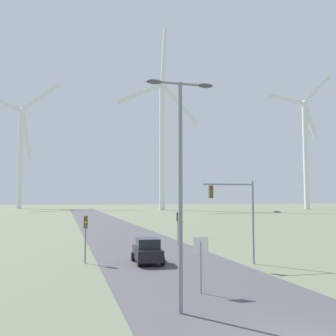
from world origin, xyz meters
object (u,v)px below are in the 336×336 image
at_px(car_approaching, 147,251).
at_px(stop_sign_near, 201,254).
at_px(streetlamp, 180,165).
at_px(wind_turbine_center, 162,131).
at_px(traffic_light_post_near_left, 86,228).
at_px(wind_turbine_right, 305,144).
at_px(traffic_light_mast_overhead, 236,205).
at_px(wind_turbine_left, 21,146).
at_px(traffic_light_post_near_right, 178,221).

bearing_deg(car_approaching, stop_sign_near, -85.57).
xyz_separation_m(streetlamp, wind_turbine_center, (33.44, 138.09, 25.90)).
relative_size(traffic_light_post_near_left, wind_turbine_right, 0.06).
xyz_separation_m(stop_sign_near, wind_turbine_center, (31.48, 135.08, 30.06)).
height_order(traffic_light_mast_overhead, wind_turbine_right, wind_turbine_right).
relative_size(traffic_light_post_near_left, wind_turbine_left, 0.06).
height_order(streetlamp, traffic_light_post_near_left, streetlamp).
height_order(wind_turbine_left, wind_turbine_right, wind_turbine_left).
bearing_deg(stop_sign_near, traffic_light_post_near_right, 77.03).
relative_size(traffic_light_mast_overhead, wind_turbine_center, 0.08).
bearing_deg(wind_turbine_left, streetlamp, -82.00).
relative_size(traffic_light_post_near_left, wind_turbine_center, 0.05).
relative_size(stop_sign_near, traffic_light_mast_overhead, 0.46).
distance_m(streetlamp, traffic_light_post_near_right, 23.73).
bearing_deg(wind_turbine_center, wind_turbine_left, 146.63).
distance_m(traffic_light_post_near_left, car_approaching, 4.82).
bearing_deg(stop_sign_near, wind_turbine_left, 98.76).
distance_m(traffic_light_post_near_right, car_approaching, 11.40).
bearing_deg(car_approaching, traffic_light_mast_overhead, -19.99).
bearing_deg(stop_sign_near, traffic_light_mast_overhead, 54.01).
bearing_deg(streetlamp, stop_sign_near, 56.98).
bearing_deg(traffic_light_post_near_right, stop_sign_near, -102.97).
height_order(stop_sign_near, wind_turbine_center, wind_turbine_center).
distance_m(stop_sign_near, traffic_light_post_near_right, 20.05).
relative_size(traffic_light_post_near_right, car_approaching, 0.79).
distance_m(streetlamp, wind_turbine_center, 144.42).
bearing_deg(wind_turbine_right, stop_sign_near, -126.04).
distance_m(streetlamp, wind_turbine_right, 166.77).
distance_m(wind_turbine_left, wind_turbine_center, 69.79).
distance_m(traffic_light_post_near_right, wind_turbine_right, 145.80).
distance_m(streetlamp, traffic_light_mast_overhead, 12.77).
bearing_deg(wind_turbine_center, traffic_light_mast_overhead, -101.57).
bearing_deg(wind_turbine_center, traffic_light_post_near_right, -103.14).
distance_m(car_approaching, wind_turbine_right, 156.98).
bearing_deg(stop_sign_near, traffic_light_post_near_left, 115.63).
relative_size(wind_turbine_center, wind_turbine_right, 1.27).
xyz_separation_m(streetlamp, traffic_light_mast_overhead, (7.27, 10.33, -1.90)).
bearing_deg(traffic_light_post_near_right, wind_turbine_right, 50.82).
distance_m(streetlamp, car_approaching, 13.62).
relative_size(traffic_light_post_near_right, traffic_light_mast_overhead, 0.55).
height_order(stop_sign_near, traffic_light_mast_overhead, traffic_light_mast_overhead).
distance_m(traffic_light_post_near_right, wind_turbine_center, 122.29).
relative_size(streetlamp, traffic_light_mast_overhead, 1.63).
relative_size(traffic_light_post_near_left, car_approaching, 0.81).
bearing_deg(stop_sign_near, streetlamp, -123.02).
distance_m(traffic_light_post_near_right, wind_turbine_left, 159.23).
bearing_deg(wind_turbine_right, traffic_light_mast_overhead, -126.05).
bearing_deg(wind_turbine_center, stop_sign_near, -103.12).
bearing_deg(streetlamp, wind_turbine_center, 76.39).
relative_size(traffic_light_post_near_left, traffic_light_post_near_right, 1.03).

